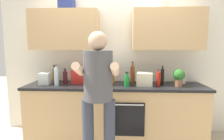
# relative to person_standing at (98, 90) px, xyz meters

# --- Properties ---
(ground_plane) EXTENTS (12.00, 12.00, 0.00)m
(ground_plane) POSITION_rel_person_standing_xyz_m (0.17, 0.78, -0.99)
(ground_plane) COLOR #B2A893
(back_wall_unit) EXTENTS (4.00, 0.38, 2.50)m
(back_wall_unit) POSITION_rel_person_standing_xyz_m (0.17, 1.06, 0.50)
(back_wall_unit) COLOR silver
(back_wall_unit) RESTS_ON ground
(counter) EXTENTS (2.84, 0.67, 0.90)m
(counter) POSITION_rel_person_standing_xyz_m (0.17, 0.78, -0.54)
(counter) COLOR tan
(counter) RESTS_ON ground
(person_standing) EXTENTS (0.49, 0.45, 1.68)m
(person_standing) POSITION_rel_person_standing_xyz_m (0.00, 0.00, 0.00)
(person_standing) COLOR #383D4C
(person_standing) RESTS_ON ground
(bottle_juice) EXTENTS (0.07, 0.07, 0.30)m
(bottle_juice) POSITION_rel_person_standing_xyz_m (0.12, 0.93, 0.03)
(bottle_juice) COLOR orange
(bottle_juice) RESTS_ON counter
(bottle_soy) EXTENTS (0.06, 0.06, 0.30)m
(bottle_soy) POSITION_rel_person_standing_xyz_m (0.93, 0.86, 0.04)
(bottle_soy) COLOR black
(bottle_soy) RESTS_ON counter
(bottle_soda) EXTENTS (0.08, 0.08, 0.23)m
(bottle_soda) POSITION_rel_person_standing_xyz_m (0.35, 0.67, -0.00)
(bottle_soda) COLOR #198C33
(bottle_soda) RESTS_ON counter
(bottle_hotsauce) EXTENTS (0.06, 0.06, 0.26)m
(bottle_hotsauce) POSITION_rel_person_standing_xyz_m (0.84, 0.72, 0.01)
(bottle_hotsauce) COLOR red
(bottle_hotsauce) RESTS_ON counter
(bottle_vinegar) EXTENTS (0.07, 0.07, 0.36)m
(bottle_vinegar) POSITION_rel_person_standing_xyz_m (0.46, 0.93, 0.05)
(bottle_vinegar) COLOR brown
(bottle_vinegar) RESTS_ON counter
(bottle_water) EXTENTS (0.07, 0.07, 0.32)m
(bottle_water) POSITION_rel_person_standing_xyz_m (-0.74, 0.67, 0.05)
(bottle_water) COLOR silver
(bottle_water) RESTS_ON counter
(bottle_syrup) EXTENTS (0.08, 0.08, 0.29)m
(bottle_syrup) POSITION_rel_person_standing_xyz_m (-0.88, 0.99, 0.03)
(bottle_syrup) COLOR #8C4C14
(bottle_syrup) RESTS_ON counter
(bottle_wine) EXTENTS (0.07, 0.07, 0.25)m
(bottle_wine) POSITION_rel_person_standing_xyz_m (-0.65, 0.84, 0.01)
(bottle_wine) COLOR #471419
(bottle_wine) RESTS_ON counter
(cup_coffee) EXTENTS (0.09, 0.09, 0.09)m
(cup_coffee) POSITION_rel_person_standing_xyz_m (1.28, 0.94, -0.05)
(cup_coffee) COLOR white
(cup_coffee) RESTS_ON counter
(mixing_bowl) EXTENTS (0.24, 0.24, 0.08)m
(mixing_bowl) POSITION_rel_person_standing_xyz_m (-0.09, 0.74, -0.06)
(mixing_bowl) COLOR silver
(mixing_bowl) RESTS_ON counter
(potted_herb) EXTENTS (0.18, 0.18, 0.27)m
(potted_herb) POSITION_rel_person_standing_xyz_m (1.14, 0.70, 0.06)
(potted_herb) COLOR #9E6647
(potted_herb) RESTS_ON counter
(grocery_bag_crisps) EXTENTS (0.23, 0.20, 0.22)m
(grocery_bag_crisps) POSITION_rel_person_standing_xyz_m (-0.44, 0.89, 0.02)
(grocery_bag_crisps) COLOR red
(grocery_bag_crisps) RESTS_ON counter
(grocery_bag_produce) EXTENTS (0.18, 0.21, 0.18)m
(grocery_bag_produce) POSITION_rel_person_standing_xyz_m (-0.96, 0.76, -0.00)
(grocery_bag_produce) COLOR silver
(grocery_bag_produce) RESTS_ON counter
(grocery_bag_rice) EXTENTS (0.27, 0.24, 0.20)m
(grocery_bag_rice) POSITION_rel_person_standing_xyz_m (0.63, 0.75, 0.01)
(grocery_bag_rice) COLOR beige
(grocery_bag_rice) RESTS_ON counter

